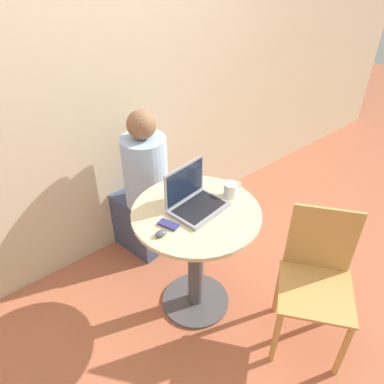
{
  "coord_description": "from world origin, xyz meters",
  "views": [
    {
      "loc": [
        -1.06,
        -1.24,
        2.08
      ],
      "look_at": [
        0.01,
        0.05,
        0.88
      ],
      "focal_mm": 35.0,
      "sensor_mm": 36.0,
      "label": 1
    }
  ],
  "objects_px": {
    "cell_phone": "(168,224)",
    "person_seated": "(142,195)",
    "laptop": "(194,199)",
    "chair_empty": "(316,280)"
  },
  "relations": [
    {
      "from": "cell_phone",
      "to": "person_seated",
      "type": "distance_m",
      "value": 0.77
    },
    {
      "from": "laptop",
      "to": "cell_phone",
      "type": "bearing_deg",
      "value": -169.86
    },
    {
      "from": "cell_phone",
      "to": "person_seated",
      "type": "height_order",
      "value": "person_seated"
    },
    {
      "from": "chair_empty",
      "to": "person_seated",
      "type": "xyz_separation_m",
      "value": [
        -0.32,
        1.26,
        0.03
      ]
    },
    {
      "from": "laptop",
      "to": "person_seated",
      "type": "relative_size",
      "value": 0.29
    },
    {
      "from": "person_seated",
      "to": "laptop",
      "type": "bearing_deg",
      "value": -93.65
    },
    {
      "from": "chair_empty",
      "to": "person_seated",
      "type": "bearing_deg",
      "value": 104.3
    },
    {
      "from": "laptop",
      "to": "chair_empty",
      "type": "height_order",
      "value": "laptop"
    },
    {
      "from": "chair_empty",
      "to": "cell_phone",
      "type": "bearing_deg",
      "value": 133.7
    },
    {
      "from": "cell_phone",
      "to": "person_seated",
      "type": "bearing_deg",
      "value": 69.47
    }
  ]
}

